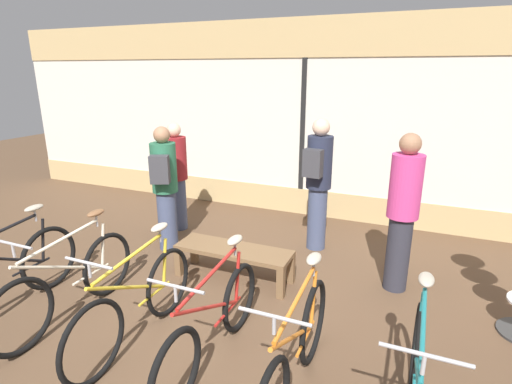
{
  "coord_description": "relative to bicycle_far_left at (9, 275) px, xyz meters",
  "views": [
    {
      "loc": [
        1.86,
        -2.91,
        2.42
      ],
      "look_at": [
        0.0,
        1.49,
        0.95
      ],
      "focal_mm": 28.0,
      "sensor_mm": 36.0,
      "label": 1
    }
  ],
  "objects": [
    {
      "name": "customer_mid_floor",
      "position": [
        0.63,
        1.89,
        0.53
      ],
      "size": [
        0.46,
        0.56,
        1.72
      ],
      "color": "#424C6B",
      "rests_on": "ground_plane"
    },
    {
      "name": "customer_near_rack",
      "position": [
        0.35,
        2.58,
        0.48
      ],
      "size": [
        0.35,
        0.35,
        1.67
      ],
      "color": "#424C6B",
      "rests_on": "ground_plane"
    },
    {
      "name": "bicycle_center_right",
      "position": [
        2.32,
        0.12,
        -0.03
      ],
      "size": [
        0.46,
        1.74,
        1.01
      ],
      "color": "black",
      "rests_on": "ground_plane"
    },
    {
      "name": "bicycle_right",
      "position": [
        3.08,
        -0.0,
        -0.0
      ],
      "size": [
        0.46,
        1.76,
        1.04
      ],
      "color": "black",
      "rests_on": "ground_plane"
    },
    {
      "name": "bicycle_center_left",
      "position": [
        1.55,
        0.1,
        -0.01
      ],
      "size": [
        0.46,
        1.72,
        1.03
      ],
      "color": "black",
      "rests_on": "ground_plane"
    },
    {
      "name": "display_bench",
      "position": [
        1.85,
        1.48,
        -0.07
      ],
      "size": [
        1.4,
        0.44,
        0.4
      ],
      "color": "brown",
      "rests_on": "ground_plane"
    },
    {
      "name": "bicycle_left",
      "position": [
        0.7,
        0.13,
        -0.01
      ],
      "size": [
        0.46,
        1.78,
        1.04
      ],
      "color": "black",
      "rests_on": "ground_plane"
    },
    {
      "name": "bicycle_far_left",
      "position": [
        0.0,
        0.0,
        0.0
      ],
      "size": [
        0.46,
        1.73,
        1.05
      ],
      "color": "black",
      "rests_on": "ground_plane"
    },
    {
      "name": "customer_near_bench",
      "position": [
        2.53,
        2.71,
        0.59
      ],
      "size": [
        0.38,
        0.51,
        1.82
      ],
      "color": "#424C6B",
      "rests_on": "ground_plane"
    },
    {
      "name": "customer_by_window",
      "position": [
        3.65,
        2.01,
        0.55
      ],
      "size": [
        0.35,
        0.35,
        1.8
      ],
      "color": "#2D2D38",
      "rests_on": "ground_plane"
    },
    {
      "name": "shop_back_wall",
      "position": [
        1.91,
        4.01,
        1.24
      ],
      "size": [
        12.0,
        0.08,
        3.2
      ],
      "color": "tan",
      "rests_on": "ground_plane"
    },
    {
      "name": "ground_plane",
      "position": [
        1.91,
        0.52,
        -0.4
      ],
      "size": [
        24.0,
        24.0,
        0.0
      ],
      "primitive_type": "plane",
      "color": "brown"
    }
  ]
}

